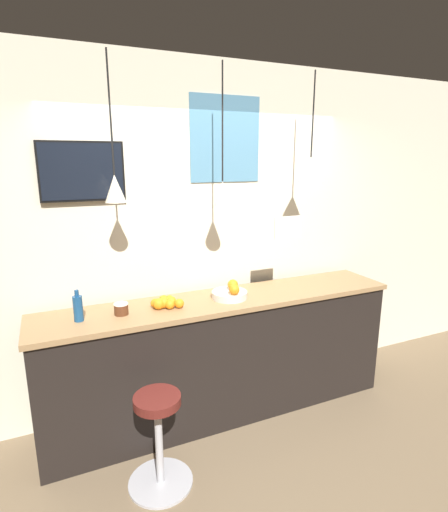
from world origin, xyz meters
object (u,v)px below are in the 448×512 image
(juice_bottle, at_px, (78,308))
(spread_jar, at_px, (121,309))
(bar_stool, at_px, (159,434))
(fruit_bowl, at_px, (231,293))
(mounted_tv, at_px, (82,172))

(juice_bottle, height_order, spread_jar, juice_bottle)
(spread_jar, bearing_deg, bar_stool, -79.10)
(bar_stool, bearing_deg, spread_jar, 100.90)
(fruit_bowl, xyz_separation_m, mounted_tv, (-1.02, 0.35, 0.96))
(mounted_tv, bearing_deg, juice_bottle, -110.73)
(spread_jar, bearing_deg, fruit_bowl, -0.71)
(juice_bottle, relative_size, spread_jar, 2.19)
(mounted_tv, bearing_deg, bar_stool, -73.28)
(mounted_tv, bearing_deg, fruit_bowl, -18.95)
(juice_bottle, bearing_deg, spread_jar, 0.00)
(bar_stool, xyz_separation_m, spread_jar, (-0.10, 0.54, 0.69))
(juice_bottle, bearing_deg, bar_stool, -53.86)
(juice_bottle, distance_m, spread_jar, 0.29)
(fruit_bowl, relative_size, mounted_tv, 0.48)
(spread_jar, height_order, mounted_tv, mounted_tv)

